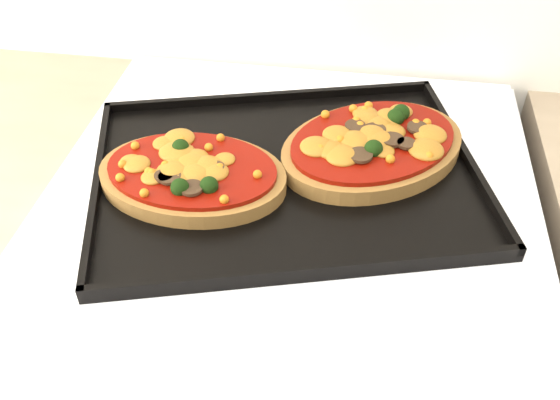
% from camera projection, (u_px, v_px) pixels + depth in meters
% --- Properties ---
extents(stove, '(0.60, 0.60, 0.91)m').
position_uv_depth(stove, '(287.00, 396.00, 1.05)').
color(stove, silver).
rests_on(stove, floor).
extents(baking_tray, '(0.54, 0.45, 0.02)m').
position_uv_depth(baking_tray, '(286.00, 172.00, 0.76)').
color(baking_tray, black).
rests_on(baking_tray, stove).
extents(pizza_left, '(0.23, 0.16, 0.03)m').
position_uv_depth(pizza_left, '(192.00, 173.00, 0.73)').
color(pizza_left, olive).
rests_on(pizza_left, baking_tray).
extents(pizza_right, '(0.30, 0.28, 0.04)m').
position_uv_depth(pizza_right, '(373.00, 145.00, 0.77)').
color(pizza_right, olive).
rests_on(pizza_right, baking_tray).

